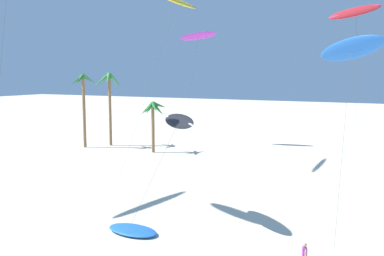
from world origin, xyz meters
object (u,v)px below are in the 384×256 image
at_px(flying_kite_2, 178,2).
at_px(flying_kite_10, 356,11).
at_px(palm_tree_0, 84,90).
at_px(flying_kite_6, 198,36).
at_px(palm_tree_2, 153,111).
at_px(flying_kite_3, 178,121).
at_px(flying_kite_8, 351,49).
at_px(palm_tree_1, 110,88).
at_px(grounded_kite_0, 133,230).

relative_size(flying_kite_2, flying_kite_10, 1.05).
bearing_deg(palm_tree_0, flying_kite_6, 36.20).
distance_m(flying_kite_2, flying_kite_10, 17.97).
bearing_deg(palm_tree_2, flying_kite_6, 74.97).
height_order(palm_tree_0, flying_kite_3, palm_tree_0).
xyz_separation_m(palm_tree_0, flying_kite_8, (35.06, -14.22, 3.78)).
bearing_deg(palm_tree_0, flying_kite_2, -12.45).
relative_size(palm_tree_1, grounded_kite_0, 2.72).
bearing_deg(palm_tree_0, flying_kite_8, -22.08).
relative_size(palm_tree_1, flying_kite_6, 0.63).
xyz_separation_m(palm_tree_1, flying_kite_6, (10.26, 6.30, 6.99)).
xyz_separation_m(palm_tree_1, flying_kite_3, (23.12, -23.02, -1.15)).
distance_m(flying_kite_3, grounded_kite_0, 7.51).
xyz_separation_m(palm_tree_0, flying_kite_6, (12.41, 9.08, 7.20)).
height_order(palm_tree_2, grounded_kite_0, palm_tree_2).
distance_m(palm_tree_2, grounded_kite_0, 28.36).
distance_m(palm_tree_0, flying_kite_8, 38.02).
height_order(palm_tree_0, flying_kite_2, flying_kite_2).
distance_m(palm_tree_0, flying_kite_2, 19.20).
bearing_deg(flying_kite_8, flying_kite_3, -148.45).
xyz_separation_m(flying_kite_2, flying_kite_8, (18.88, -10.65, -5.93)).
bearing_deg(flying_kite_3, palm_tree_2, 125.43).
distance_m(flying_kite_3, flying_kite_10, 24.22).
bearing_deg(flying_kite_3, grounded_kite_0, -114.71).
relative_size(palm_tree_0, palm_tree_2, 1.53).
bearing_deg(grounded_kite_0, palm_tree_0, 135.31).
height_order(palm_tree_0, flying_kite_8, flying_kite_8).
height_order(palm_tree_1, flying_kite_3, palm_tree_1).
relative_size(palm_tree_0, flying_kite_10, 0.57).
xyz_separation_m(flying_kite_8, flying_kite_10, (-1.48, 14.85, 4.34)).
bearing_deg(flying_kite_2, palm_tree_2, 143.04).
xyz_separation_m(palm_tree_0, palm_tree_2, (10.22, 0.91, -2.53)).
xyz_separation_m(palm_tree_1, grounded_kite_0, (21.61, -26.29, -7.75)).
bearing_deg(flying_kite_3, flying_kite_10, 68.28).
xyz_separation_m(palm_tree_2, grounded_kite_0, (13.54, -24.41, -5.00)).
height_order(flying_kite_6, flying_kite_8, flying_kite_6).
distance_m(palm_tree_0, flying_kite_10, 34.55).
bearing_deg(palm_tree_2, grounded_kite_0, -60.98).
xyz_separation_m(flying_kite_3, grounded_kite_0, (-1.50, -3.27, -6.59)).
distance_m(flying_kite_6, grounded_kite_0, 37.52).
bearing_deg(grounded_kite_0, flying_kite_3, 65.29).
bearing_deg(palm_tree_2, flying_kite_8, -31.34).
bearing_deg(flying_kite_2, flying_kite_10, 13.59).
xyz_separation_m(flying_kite_3, flying_kite_10, (8.31, 20.87, 9.06)).
bearing_deg(flying_kite_6, flying_kite_2, -73.43).
xyz_separation_m(flying_kite_10, grounded_kite_0, (-9.82, -24.14, -15.65)).
bearing_deg(palm_tree_1, palm_tree_0, -127.61).
bearing_deg(palm_tree_0, flying_kite_3, -38.69).
bearing_deg(flying_kite_10, flying_kite_3, -111.72).
height_order(palm_tree_2, flying_kite_2, flying_kite_2).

